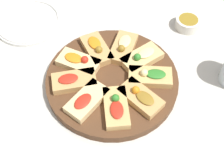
# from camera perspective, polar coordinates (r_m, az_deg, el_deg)

# --- Properties ---
(ground_plane) EXTENTS (3.00, 3.00, 0.00)m
(ground_plane) POSITION_cam_1_polar(r_m,az_deg,el_deg) (0.76, 0.00, -1.43)
(ground_plane) COLOR beige
(serving_board) EXTENTS (0.32, 0.32, 0.02)m
(serving_board) POSITION_cam_1_polar(r_m,az_deg,el_deg) (0.75, 0.00, -0.93)
(serving_board) COLOR #51331E
(serving_board) RESTS_ON ground_plane
(focaccia_slice_0) EXTENTS (0.09, 0.11, 0.03)m
(focaccia_slice_0) POSITION_cam_1_polar(r_m,az_deg,el_deg) (0.74, 7.00, -0.26)
(focaccia_slice_0) COLOR tan
(focaccia_slice_0) RESTS_ON serving_board
(focaccia_slice_1) EXTENTS (0.11, 0.09, 0.03)m
(focaccia_slice_1) POSITION_cam_1_polar(r_m,az_deg,el_deg) (0.77, 5.48, 3.16)
(focaccia_slice_1) COLOR #DBB775
(focaccia_slice_1) RESTS_ON serving_board
(focaccia_slice_2) EXTENTS (0.11, 0.07, 0.03)m
(focaccia_slice_2) POSITION_cam_1_polar(r_m,az_deg,el_deg) (0.79, 2.06, 5.02)
(focaccia_slice_2) COLOR tan
(focaccia_slice_2) RESTS_ON serving_board
(focaccia_slice_3) EXTENTS (0.10, 0.11, 0.03)m
(focaccia_slice_3) POSITION_cam_1_polar(r_m,az_deg,el_deg) (0.79, -2.83, 4.79)
(focaccia_slice_3) COLOR tan
(focaccia_slice_3) RESTS_ON serving_board
(focaccia_slice_4) EXTENTS (0.06, 0.10, 0.03)m
(focaccia_slice_4) POSITION_cam_1_polar(r_m,az_deg,el_deg) (0.76, -6.15, 2.35)
(focaccia_slice_4) COLOR #E5C689
(focaccia_slice_4) RESTS_ON serving_board
(focaccia_slice_5) EXTENTS (0.10, 0.11, 0.02)m
(focaccia_slice_5) POSITION_cam_1_polar(r_m,az_deg,el_deg) (0.73, -7.01, -1.05)
(focaccia_slice_5) COLOR tan
(focaccia_slice_5) RESTS_ON serving_board
(focaccia_slice_6) EXTENTS (0.11, 0.07, 0.02)m
(focaccia_slice_6) POSITION_cam_1_polar(r_m,az_deg,el_deg) (0.70, -4.64, -4.64)
(focaccia_slice_6) COLOR #E5C689
(focaccia_slice_6) RESTS_ON serving_board
(focaccia_slice_7) EXTENTS (0.11, 0.10, 0.03)m
(focaccia_slice_7) POSITION_cam_1_polar(r_m,az_deg,el_deg) (0.69, 0.76, -5.90)
(focaccia_slice_7) COLOR tan
(focaccia_slice_7) RESTS_ON serving_board
(focaccia_slice_8) EXTENTS (0.08, 0.11, 0.03)m
(focaccia_slice_8) POSITION_cam_1_polar(r_m,az_deg,el_deg) (0.70, 5.23, -4.06)
(focaccia_slice_8) COLOR tan
(focaccia_slice_8) RESTS_ON serving_board
(plate_right) EXTENTS (0.19, 0.19, 0.02)m
(plate_right) POSITION_cam_1_polar(r_m,az_deg,el_deg) (0.93, -15.02, 9.46)
(plate_right) COLOR white
(plate_right) RESTS_ON ground_plane
(dipping_bowl) EXTENTS (0.07, 0.07, 0.03)m
(dipping_bowl) POSITION_cam_1_polar(r_m,az_deg,el_deg) (0.90, 13.67, 9.25)
(dipping_bowl) COLOR silver
(dipping_bowl) RESTS_ON ground_plane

